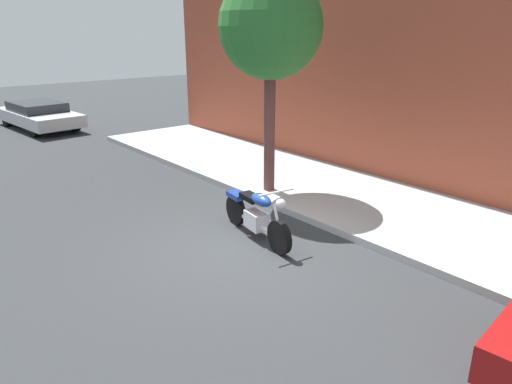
{
  "coord_description": "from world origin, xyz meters",
  "views": [
    {
      "loc": [
        5.82,
        -4.62,
        3.65
      ],
      "look_at": [
        -0.21,
        0.46,
        0.9
      ],
      "focal_mm": 32.59,
      "sensor_mm": 36.0,
      "label": 1
    }
  ],
  "objects": [
    {
      "name": "parked_car_silver",
      "position": [
        -13.47,
        0.54,
        0.55
      ],
      "size": [
        4.53,
        2.18,
        1.03
      ],
      "color": "black",
      "rests_on": "ground"
    },
    {
      "name": "sidewalk",
      "position": [
        0.0,
        3.37,
        0.07
      ],
      "size": [
        19.55,
        3.37,
        0.14
      ],
      "primitive_type": "cube",
      "color": "#AFAFAF",
      "rests_on": "ground"
    },
    {
      "name": "motorcycle",
      "position": [
        -0.21,
        0.46,
        0.45
      ],
      "size": [
        2.12,
        0.74,
        1.1
      ],
      "color": "black",
      "rests_on": "ground"
    },
    {
      "name": "ground_plane",
      "position": [
        0.0,
        0.0,
        0.0
      ],
      "size": [
        60.0,
        60.0,
        0.0
      ],
      "primitive_type": "plane",
      "color": "#303335"
    },
    {
      "name": "street_tree",
      "position": [
        -1.84,
        2.22,
        3.69
      ],
      "size": [
        2.2,
        2.2,
        4.83
      ],
      "color": "brown",
      "rests_on": "ground"
    }
  ]
}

